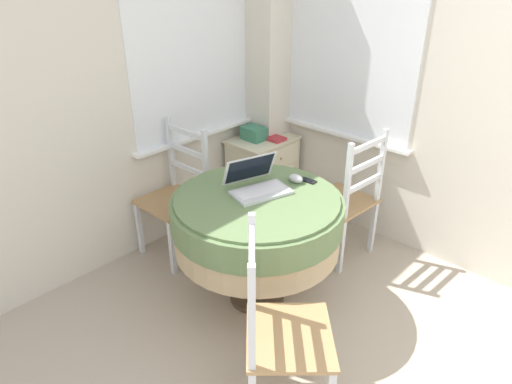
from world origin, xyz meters
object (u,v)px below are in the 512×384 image
object	(u,v)px
computer_mouse	(296,178)
corner_cabinet	(263,173)
storage_box	(254,133)
dining_chair_near_right_window	(346,200)
cell_phone	(308,180)
dining_chair_near_back_window	(177,196)
laptop	(257,184)
round_dining_table	(257,220)
book_on_cabinet	(273,138)
dining_chair_camera_near	(279,332)

from	to	relation	value
computer_mouse	corner_cabinet	world-z (taller)	computer_mouse
storage_box	dining_chair_near_right_window	bearing A→B (deg)	-94.40
computer_mouse	cell_phone	world-z (taller)	computer_mouse
computer_mouse	dining_chair_near_back_window	bearing A→B (deg)	109.89
laptop	computer_mouse	size ratio (longest dim) A/B	4.13
round_dining_table	book_on_cabinet	size ratio (longest dim) A/B	5.26
dining_chair_near_right_window	computer_mouse	bearing A→B (deg)	170.26
book_on_cabinet	storage_box	bearing A→B (deg)	136.23
corner_cabinet	book_on_cabinet	bearing A→B (deg)	-56.15
laptop	dining_chair_near_right_window	world-z (taller)	dining_chair_near_right_window
computer_mouse	cell_phone	xyz separation A→B (m)	(0.06, -0.05, -0.02)
corner_cabinet	storage_box	world-z (taller)	storage_box
cell_phone	dining_chair_camera_near	bearing A→B (deg)	-148.96
computer_mouse	storage_box	xyz separation A→B (m)	(0.57, 0.90, -0.07)
cell_phone	corner_cabinet	world-z (taller)	cell_phone
round_dining_table	laptop	size ratio (longest dim) A/B	2.53
book_on_cabinet	cell_phone	bearing A→B (deg)	-126.60
laptop	book_on_cabinet	xyz separation A→B (m)	(0.94, 0.69, -0.14)
laptop	storage_box	size ratio (longest dim) A/B	2.19
dining_chair_camera_near	corner_cabinet	distance (m)	2.06
laptop	dining_chair_near_right_window	bearing A→B (deg)	-13.91
cell_phone	dining_chair_near_back_window	xyz separation A→B (m)	(-0.37, 0.90, -0.30)
dining_chair_camera_near	laptop	bearing A→B (deg)	50.00
cell_phone	dining_chair_near_right_window	distance (m)	0.52
laptop	corner_cabinet	size ratio (longest dim) A/B	0.63
laptop	dining_chair_camera_near	distance (m)	0.95
dining_chair_near_back_window	dining_chair_near_right_window	bearing A→B (deg)	-49.50
computer_mouse	book_on_cabinet	distance (m)	1.05
round_dining_table	book_on_cabinet	world-z (taller)	round_dining_table
round_dining_table	cell_phone	bearing A→B (deg)	-13.20
laptop	corner_cabinet	xyz separation A→B (m)	(0.89, 0.76, -0.47)
laptop	dining_chair_near_right_window	distance (m)	0.84
corner_cabinet	dining_chair_near_right_window	bearing A→B (deg)	-98.75
round_dining_table	storage_box	world-z (taller)	storage_box
book_on_cabinet	laptop	bearing A→B (deg)	-143.62
round_dining_table	laptop	distance (m)	0.22
cell_phone	dining_chair_camera_near	xyz separation A→B (m)	(-0.89, -0.53, -0.30)
computer_mouse	book_on_cabinet	xyz separation A→B (m)	(0.69, 0.79, -0.12)
dining_chair_near_back_window	storage_box	size ratio (longest dim) A/B	5.27
laptop	storage_box	bearing A→B (deg)	44.51
dining_chair_near_right_window	cell_phone	bearing A→B (deg)	175.07
dining_chair_near_right_window	storage_box	world-z (taller)	dining_chair_near_right_window
storage_box	cell_phone	bearing A→B (deg)	-117.86
storage_box	round_dining_table	bearing A→B (deg)	-135.58
laptop	dining_chair_camera_near	world-z (taller)	dining_chair_camera_near
computer_mouse	dining_chair_near_right_window	size ratio (longest dim) A/B	0.10
round_dining_table	dining_chair_camera_near	world-z (taller)	dining_chair_camera_near
laptop	storage_box	distance (m)	1.15
cell_phone	dining_chair_camera_near	size ratio (longest dim) A/B	0.11
computer_mouse	corner_cabinet	distance (m)	1.17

